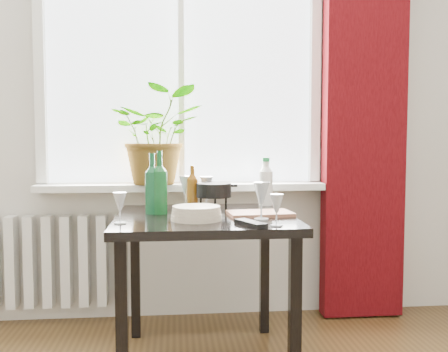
{
  "coord_description": "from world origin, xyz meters",
  "views": [
    {
      "loc": [
        -0.04,
        -0.86,
        1.1
      ],
      "look_at": [
        0.2,
        1.55,
        0.93
      ],
      "focal_mm": 40.0,
      "sensor_mm": 36.0,
      "label": 1
    }
  ],
  "objects": [
    {
      "name": "curtain",
      "position": [
        1.12,
        2.12,
        1.3
      ],
      "size": [
        0.5,
        0.12,
        2.56
      ],
      "color": "#380508",
      "rests_on": "ground"
    },
    {
      "name": "wine_bottle_left",
      "position": [
        -0.15,
        1.63,
        0.89
      ],
      "size": [
        0.09,
        0.09,
        0.3
      ],
      "primitive_type": null,
      "rotation": [
        0.0,
        0.0,
        0.23
      ],
      "color": "#0D4824",
      "rests_on": "table"
    },
    {
      "name": "windowsill",
      "position": [
        0.0,
        2.15,
        0.82
      ],
      "size": [
        1.72,
        0.2,
        0.04
      ],
      "color": "white",
      "rests_on": "ground"
    },
    {
      "name": "fondue_pot",
      "position": [
        0.16,
        1.73,
        0.81
      ],
      "size": [
        0.23,
        0.2,
        0.14
      ],
      "primitive_type": null,
      "rotation": [
        0.0,
        0.0,
        -0.09
      ],
      "color": "black",
      "rests_on": "table"
    },
    {
      "name": "wineglass_back_left",
      "position": [
        0.02,
        1.82,
        0.83
      ],
      "size": [
        0.1,
        0.1,
        0.18
      ],
      "primitive_type": null,
      "rotation": [
        0.0,
        0.0,
        0.39
      ],
      "color": "silver",
      "rests_on": "table"
    },
    {
      "name": "wine_bottle_right",
      "position": [
        -0.12,
        1.62,
        0.9
      ],
      "size": [
        0.07,
        0.07,
        0.32
      ],
      "primitive_type": null,
      "rotation": [
        0.0,
        0.0,
        0.02
      ],
      "color": "#0D481C",
      "rests_on": "table"
    },
    {
      "name": "table",
      "position": [
        0.1,
        1.55,
        0.65
      ],
      "size": [
        0.85,
        0.85,
        0.74
      ],
      "color": "black",
      "rests_on": "ground"
    },
    {
      "name": "wineglass_front_right",
      "position": [
        0.35,
        1.38,
        0.83
      ],
      "size": [
        0.09,
        0.09,
        0.18
      ],
      "primitive_type": null,
      "rotation": [
        0.0,
        0.0,
        0.28
      ],
      "color": "silver",
      "rests_on": "table"
    },
    {
      "name": "tv_remote",
      "position": [
        0.28,
        1.23,
        0.75
      ],
      "size": [
        0.13,
        0.19,
        0.02
      ],
      "primitive_type": "cube",
      "rotation": [
        0.0,
        0.0,
        0.43
      ],
      "color": "black",
      "rests_on": "table"
    },
    {
      "name": "window",
      "position": [
        0.0,
        2.22,
        1.6
      ],
      "size": [
        1.72,
        0.08,
        1.62
      ],
      "color": "white",
      "rests_on": "ground"
    },
    {
      "name": "wineglass_back_center",
      "position": [
        0.13,
        1.85,
        0.83
      ],
      "size": [
        0.09,
        0.09,
        0.17
      ],
      "primitive_type": null,
      "rotation": [
        0.0,
        0.0,
        -0.32
      ],
      "color": "silver",
      "rests_on": "table"
    },
    {
      "name": "bottle_amber",
      "position": [
        0.05,
        1.77,
        0.86
      ],
      "size": [
        0.07,
        0.07,
        0.23
      ],
      "primitive_type": null,
      "rotation": [
        0.0,
        0.0,
        -0.36
      ],
      "color": "brown",
      "rests_on": "table"
    },
    {
      "name": "wineglass_front_left",
      "position": [
        -0.28,
        1.33,
        0.81
      ],
      "size": [
        0.06,
        0.06,
        0.14
      ],
      "primitive_type": null,
      "rotation": [
        0.0,
        0.0,
        0.07
      ],
      "color": "silver",
      "rests_on": "table"
    },
    {
      "name": "cleaning_bottle",
      "position": [
        0.47,
        1.89,
        0.87
      ],
      "size": [
        0.09,
        0.09,
        0.27
      ],
      "primitive_type": null,
      "rotation": [
        0.0,
        0.0,
        0.25
      ],
      "color": "white",
      "rests_on": "table"
    },
    {
      "name": "radiator",
      "position": [
        -0.75,
        2.18,
        0.38
      ],
      "size": [
        0.8,
        0.1,
        0.55
      ],
      "color": "silver",
      "rests_on": "ground"
    },
    {
      "name": "cutting_board",
      "position": [
        0.37,
        1.52,
        0.75
      ],
      "size": [
        0.32,
        0.22,
        0.02
      ],
      "primitive_type": "cube",
      "rotation": [
        0.0,
        0.0,
        0.08
      ],
      "color": "#A3664A",
      "rests_on": "table"
    },
    {
      "name": "wineglass_far_right",
      "position": [
        0.39,
        1.2,
        0.81
      ],
      "size": [
        0.08,
        0.08,
        0.14
      ],
      "primitive_type": null,
      "rotation": [
        0.0,
        0.0,
        0.3
      ],
      "color": "silver",
      "rests_on": "table"
    },
    {
      "name": "potted_plant",
      "position": [
        -0.14,
        2.11,
        1.13
      ],
      "size": [
        0.53,
        0.46,
        0.58
      ],
      "primitive_type": "imported",
      "rotation": [
        0.0,
        0.0,
        0.02
      ],
      "color": "#357A20",
      "rests_on": "windowsill"
    },
    {
      "name": "plate_stack",
      "position": [
        0.05,
        1.4,
        0.77
      ],
      "size": [
        0.29,
        0.29,
        0.06
      ],
      "primitive_type": "cylinder",
      "rotation": [
        0.0,
        0.0,
        0.31
      ],
      "color": "beige",
      "rests_on": "table"
    }
  ]
}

